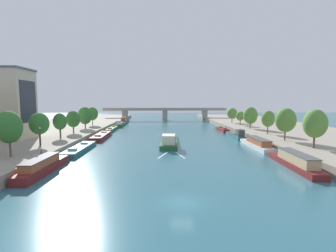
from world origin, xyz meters
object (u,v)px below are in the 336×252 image
object	(u,v)px
lamppost_left_bank	(40,139)
moored_boat_left_upstream	(102,136)
barge_midriver	(169,140)
moored_boat_left_end	(80,149)
moored_boat_left_far	(125,121)
bridge_far	(165,112)
tree_right_by_lamp	(232,113)
moored_boat_left_second	(112,129)
moored_boat_right_end	(236,135)
tree_left_by_lamp	(39,124)
moored_boat_right_near	(257,144)
moored_boat_left_downstream	(120,124)
tree_right_far	(315,124)
tree_right_nearest	(286,120)
tree_right_midway	(240,116)
tree_left_distant	(85,116)
moored_boat_left_midway	(43,166)
moored_boat_right_gap_after	(295,161)
tree_left_third	(9,127)
moored_boat_right_downstream	(222,130)
tree_left_midway	(73,119)
tree_left_end_of_row	(60,122)
tree_left_second	(92,114)
tree_right_end_of_row	(268,119)

from	to	relation	value
lamppost_left_bank	moored_boat_left_upstream	bearing A→B (deg)	82.24
barge_midriver	moored_boat_left_end	bearing A→B (deg)	-154.71
moored_boat_left_far	bridge_far	size ratio (longest dim) A/B	0.20
lamppost_left_bank	tree_right_by_lamp	bearing A→B (deg)	48.65
moored_boat_left_second	moored_boat_right_end	bearing A→B (deg)	-25.24
moored_boat_left_upstream	tree_left_by_lamp	bearing A→B (deg)	-110.11
moored_boat_left_far	moored_boat_right_near	world-z (taller)	moored_boat_left_far
moored_boat_left_end	moored_boat_left_downstream	size ratio (longest dim) A/B	1.19
tree_right_far	tree_right_nearest	world-z (taller)	tree_right_far
tree_right_midway	tree_right_nearest	bearing A→B (deg)	-91.31
moored_boat_left_upstream	moored_boat_right_end	bearing A→B (deg)	-0.81
tree_left_distant	barge_midriver	bearing A→B (deg)	-35.90
moored_boat_left_midway	tree_left_by_lamp	distance (m)	16.66
moored_boat_right_gap_after	tree_right_midway	world-z (taller)	tree_right_midway
tree_left_third	tree_right_by_lamp	xyz separation A→B (m)	(55.70, 61.99, -1.05)
moored_boat_left_midway	tree_left_third	distance (m)	9.73
tree_right_far	moored_boat_left_midway	bearing A→B (deg)	-168.86
tree_left_third	tree_right_nearest	world-z (taller)	tree_left_third
tree_right_nearest	tree_right_by_lamp	distance (m)	46.27
moored_boat_left_downstream	moored_boat_right_downstream	bearing A→B (deg)	-25.66
tree_right_by_lamp	tree_left_midway	bearing A→B (deg)	-150.81
moored_boat_right_downstream	tree_left_third	world-z (taller)	tree_left_third
tree_left_distant	bridge_far	xyz separation A→B (m)	(28.09, 54.37, -1.48)
moored_boat_right_gap_after	tree_right_midway	bearing A→B (deg)	81.42
moored_boat_right_near	moored_boat_right_downstream	distance (m)	31.65
tree_left_by_lamp	moored_boat_right_gap_after	bearing A→B (deg)	-14.54
moored_boat_left_downstream	tree_left_end_of_row	world-z (taller)	tree_left_end_of_row
moored_boat_left_end	tree_right_far	size ratio (longest dim) A/B	2.07
barge_midriver	moored_boat_left_second	size ratio (longest dim) A/B	1.68
tree_left_second	tree_right_far	size ratio (longest dim) A/B	0.90
moored_boat_left_far	tree_right_by_lamp	bearing A→B (deg)	-23.54
moored_boat_right_downstream	tree_right_nearest	distance (m)	32.72
moored_boat_left_upstream	moored_boat_left_downstream	xyz separation A→B (m)	(-0.10, 34.78, 0.22)
moored_boat_left_end	tree_left_midway	bearing A→B (deg)	112.95
moored_boat_left_midway	tree_left_distant	distance (m)	47.00
moored_boat_left_upstream	tree_right_far	xyz separation A→B (m)	(48.20, -25.64, 5.99)
moored_boat_left_second	tree_right_far	size ratio (longest dim) A/B	1.80
moored_boat_left_second	moored_boat_right_end	distance (m)	45.24
barge_midriver	tree_left_third	bearing A→B (deg)	-140.79
tree_right_far	tree_right_end_of_row	world-z (taller)	tree_right_far
moored_boat_left_second	tree_right_nearest	bearing A→B (deg)	-35.90
moored_boat_left_end	moored_boat_left_upstream	xyz separation A→B (m)	(0.32, 18.80, 0.11)
tree_left_second	tree_right_end_of_row	distance (m)	62.41
moored_boat_right_near	tree_left_by_lamp	xyz separation A→B (m)	(-48.30, -4.97, 5.35)
moored_boat_right_gap_after	tree_left_distant	size ratio (longest dim) A/B	2.20
tree_right_by_lamp	moored_boat_left_end	bearing A→B (deg)	-134.58
moored_boat_left_second	tree_left_by_lamp	xyz separation A→B (m)	(-7.17, -39.89, 5.80)
barge_midriver	moored_boat_left_end	xyz separation A→B (m)	(-20.14, -9.52, -0.37)
moored_boat_left_downstream	tree_left_midway	xyz separation A→B (m)	(-7.78, -35.73, 4.94)
moored_boat_left_end	tree_right_far	distance (m)	49.38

